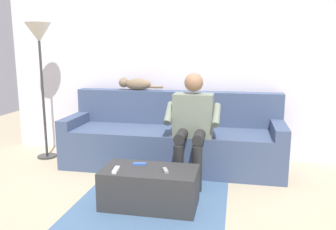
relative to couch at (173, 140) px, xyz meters
name	(u,v)px	position (x,y,z in m)	size (l,w,h in m)	color
ground_plane	(159,190)	(0.00, 0.74, -0.31)	(8.00, 8.00, 0.00)	tan
back_wall	(180,61)	(0.00, -0.46, 0.91)	(4.57, 0.06, 2.43)	silver
couch	(173,140)	(0.00, 0.00, 0.00)	(2.50, 0.78, 0.86)	#3D4C6B
coffee_table	(150,187)	(0.00, 1.10, -0.13)	(0.83, 0.43, 0.34)	#2D2D2D
person_solo_seated	(192,120)	(-0.28, 0.39, 0.33)	(0.56, 0.56, 1.12)	slate
cat_on_backrest	(135,84)	(0.53, -0.25, 0.63)	(0.56, 0.13, 0.16)	#756047
remote_white	(116,170)	(0.27, 1.21, 0.05)	(0.14, 0.04, 0.02)	white
remote_blue	(140,164)	(0.12, 1.02, 0.05)	(0.12, 0.04, 0.02)	#3860B7
remote_gray	(165,170)	(-0.15, 1.14, 0.05)	(0.11, 0.03, 0.02)	gray
floor_rug	(154,199)	(0.00, 0.97, -0.30)	(1.33, 1.61, 0.01)	#426084
floor_lamp	(39,43)	(1.63, 0.02, 1.13)	(0.31, 0.31, 1.67)	#2D2D2D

